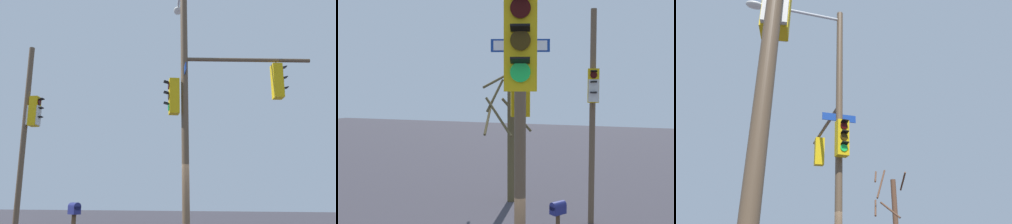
# 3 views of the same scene
# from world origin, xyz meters

# --- Properties ---
(main_signal_pole_assembly) EXTENTS (5.01, 3.76, 9.60)m
(main_signal_pole_assembly) POSITION_xyz_m (-0.09, -0.63, 5.26)
(main_signal_pole_assembly) COLOR brown
(main_signal_pole_assembly) RESTS_ON ground
(secondary_pole_assembly) EXTENTS (0.74, 0.40, 7.18)m
(secondary_pole_assembly) POSITION_xyz_m (6.34, -0.88, 4.03)
(secondary_pole_assembly) COLOR brown
(secondary_pole_assembly) RESTS_ON ground
(mailbox) EXTENTS (0.50, 0.45, 1.41)m
(mailbox) POSITION_xyz_m (3.90, -0.26, 1.11)
(mailbox) COLOR #4C3823
(mailbox) RESTS_ON ground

